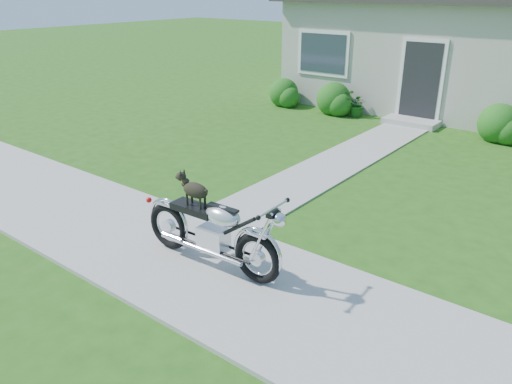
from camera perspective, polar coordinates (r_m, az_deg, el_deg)
ground at (r=6.25m, az=-0.02°, el=-10.88°), size 80.00×80.00×0.00m
sidewalk at (r=6.23m, az=-0.02°, el=-10.72°), size 24.00×2.20×0.04m
walkway at (r=10.81m, az=10.09°, el=3.72°), size 1.20×8.00×0.03m
shrub_row at (r=13.46m, az=21.71°, el=7.90°), size 11.27×0.98×0.98m
potted_plant_left at (r=14.48m, az=11.36°, el=9.77°), size 0.73×0.78×0.69m
potted_plant_right at (r=13.24m, az=26.89°, el=6.61°), size 0.56×0.56×0.70m
motorcycle_with_dog at (r=6.41m, az=-5.05°, el=-4.26°), size 2.22×0.60×1.19m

